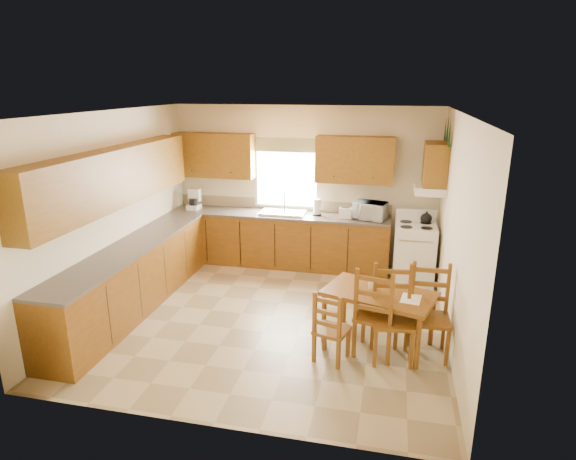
% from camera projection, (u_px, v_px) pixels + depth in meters
% --- Properties ---
extents(floor, '(4.50, 4.50, 0.00)m').
position_uv_depth(floor, '(272.00, 316.00, 6.54)').
color(floor, '#9C8861').
rests_on(floor, ground).
extents(ceiling, '(4.50, 4.50, 0.00)m').
position_uv_depth(ceiling, '(270.00, 113.00, 5.75)').
color(ceiling, '#9E632E').
rests_on(ceiling, floor).
extents(wall_left, '(4.50, 4.50, 0.00)m').
position_uv_depth(wall_left, '(113.00, 211.00, 6.61)').
color(wall_left, beige).
rests_on(wall_left, floor).
extents(wall_right, '(4.50, 4.50, 0.00)m').
position_uv_depth(wall_right, '(456.00, 232.00, 5.68)').
color(wall_right, beige).
rests_on(wall_right, floor).
extents(wall_back, '(4.50, 4.50, 0.00)m').
position_uv_depth(wall_back, '(304.00, 186.00, 8.25)').
color(wall_back, beige).
rests_on(wall_back, floor).
extents(wall_front, '(4.50, 4.50, 0.00)m').
position_uv_depth(wall_front, '(205.00, 292.00, 4.04)').
color(wall_front, beige).
rests_on(wall_front, floor).
extents(lower_cab_back, '(3.75, 0.60, 0.88)m').
position_uv_depth(lower_cab_back, '(279.00, 240.00, 8.31)').
color(lower_cab_back, brown).
rests_on(lower_cab_back, floor).
extents(lower_cab_left, '(0.60, 3.60, 0.88)m').
position_uv_depth(lower_cab_left, '(134.00, 279.00, 6.67)').
color(lower_cab_left, brown).
rests_on(lower_cab_left, floor).
extents(counter_back, '(3.75, 0.63, 0.04)m').
position_uv_depth(counter_back, '(279.00, 215.00, 8.18)').
color(counter_back, '#514943').
rests_on(counter_back, lower_cab_back).
extents(counter_left, '(0.63, 3.60, 0.04)m').
position_uv_depth(counter_left, '(130.00, 247.00, 6.54)').
color(counter_left, '#514943').
rests_on(counter_left, lower_cab_left).
extents(backsplash, '(3.75, 0.01, 0.18)m').
position_uv_depth(backsplash, '(283.00, 204.00, 8.41)').
color(backsplash, gray).
rests_on(backsplash, counter_back).
extents(upper_cab_back_left, '(1.41, 0.33, 0.75)m').
position_uv_depth(upper_cab_back_left, '(214.00, 155.00, 8.27)').
color(upper_cab_back_left, brown).
rests_on(upper_cab_back_left, wall_back).
extents(upper_cab_back_right, '(1.25, 0.33, 0.75)m').
position_uv_depth(upper_cab_back_right, '(355.00, 160.00, 7.77)').
color(upper_cab_back_right, brown).
rests_on(upper_cab_back_right, wall_back).
extents(upper_cab_left, '(0.33, 3.60, 0.75)m').
position_uv_depth(upper_cab_left, '(114.00, 178.00, 6.29)').
color(upper_cab_left, brown).
rests_on(upper_cab_left, wall_left).
extents(upper_cab_stove, '(0.33, 0.62, 0.62)m').
position_uv_depth(upper_cab_stove, '(435.00, 164.00, 7.10)').
color(upper_cab_stove, brown).
rests_on(upper_cab_stove, wall_right).
extents(range_hood, '(0.44, 0.62, 0.12)m').
position_uv_depth(range_hood, '(429.00, 189.00, 7.22)').
color(range_hood, white).
rests_on(range_hood, wall_right).
extents(window_frame, '(1.13, 0.02, 1.18)m').
position_uv_depth(window_frame, '(287.00, 174.00, 8.22)').
color(window_frame, white).
rests_on(window_frame, wall_back).
extents(window_pane, '(1.05, 0.01, 1.10)m').
position_uv_depth(window_pane, '(287.00, 174.00, 8.22)').
color(window_pane, white).
rests_on(window_pane, wall_back).
extents(window_valance, '(1.19, 0.01, 0.24)m').
position_uv_depth(window_valance, '(286.00, 145.00, 8.05)').
color(window_valance, '#40572C').
rests_on(window_valance, wall_back).
extents(sink_basin, '(0.75, 0.45, 0.04)m').
position_uv_depth(sink_basin, '(283.00, 213.00, 8.15)').
color(sink_basin, silver).
rests_on(sink_basin, counter_back).
extents(pine_decal_a, '(0.22, 0.22, 0.36)m').
position_uv_depth(pine_decal_a, '(450.00, 133.00, 6.63)').
color(pine_decal_a, '#153419').
rests_on(pine_decal_a, wall_right).
extents(pine_decal_b, '(0.22, 0.22, 0.36)m').
position_uv_depth(pine_decal_b, '(448.00, 128.00, 6.92)').
color(pine_decal_b, '#153419').
rests_on(pine_decal_b, wall_right).
extents(pine_decal_c, '(0.22, 0.22, 0.36)m').
position_uv_depth(pine_decal_c, '(446.00, 129.00, 7.23)').
color(pine_decal_c, '#153419').
rests_on(pine_decal_c, wall_right).
extents(stove, '(0.63, 0.65, 0.93)m').
position_uv_depth(stove, '(414.00, 255.00, 7.55)').
color(stove, white).
rests_on(stove, floor).
extents(coffeemaker, '(0.26, 0.28, 0.33)m').
position_uv_depth(coffeemaker, '(194.00, 200.00, 8.42)').
color(coffeemaker, white).
rests_on(coffeemaker, counter_back).
extents(paper_towel, '(0.15, 0.15, 0.28)m').
position_uv_depth(paper_towel, '(317.00, 207.00, 8.03)').
color(paper_towel, white).
rests_on(paper_towel, counter_back).
extents(toaster, '(0.21, 0.13, 0.17)m').
position_uv_depth(toaster, '(345.00, 213.00, 7.88)').
color(toaster, white).
rests_on(toaster, counter_back).
extents(microwave, '(0.54, 0.45, 0.28)m').
position_uv_depth(microwave, '(370.00, 211.00, 7.79)').
color(microwave, white).
rests_on(microwave, counter_back).
extents(dining_table, '(1.42, 1.08, 0.68)m').
position_uv_depth(dining_table, '(378.00, 318.00, 5.77)').
color(dining_table, brown).
rests_on(dining_table, floor).
extents(chair_near_left, '(0.54, 0.52, 1.09)m').
position_uv_depth(chair_near_left, '(377.00, 311.00, 5.49)').
color(chair_near_left, brown).
rests_on(chair_near_left, floor).
extents(chair_near_right, '(0.44, 0.43, 0.85)m').
position_uv_depth(chair_near_right, '(332.00, 326.00, 5.40)').
color(chair_near_right, brown).
rests_on(chair_near_right, floor).
extents(chair_far_left, '(0.51, 0.49, 1.08)m').
position_uv_depth(chair_far_left, '(393.00, 316.00, 5.38)').
color(chair_far_left, brown).
rests_on(chair_far_left, floor).
extents(chair_far_right, '(0.46, 0.44, 1.07)m').
position_uv_depth(chair_far_right, '(430.00, 313.00, 5.45)').
color(chair_far_right, brown).
rests_on(chair_far_right, floor).
extents(table_paper, '(0.26, 0.31, 0.00)m').
position_uv_depth(table_paper, '(411.00, 299.00, 5.49)').
color(table_paper, white).
rests_on(table_paper, dining_table).
extents(table_card, '(0.10, 0.05, 0.13)m').
position_uv_depth(table_card, '(373.00, 284.00, 5.75)').
color(table_card, white).
rests_on(table_card, dining_table).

